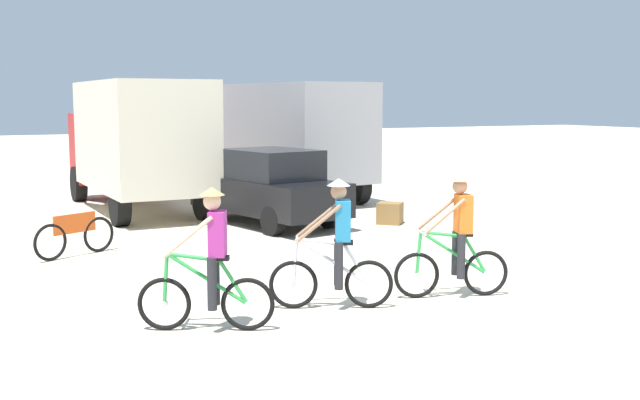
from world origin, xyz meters
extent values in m
plane|color=beige|center=(0.00, 0.00, 0.00)|extent=(120.00, 120.00, 0.00)
cube|color=beige|center=(-1.88, 11.41, 2.00)|extent=(2.47, 5.23, 2.70)
cube|color=#B21E1E|center=(-1.93, 14.81, 1.50)|extent=(2.22, 1.53, 2.00)
cube|color=black|center=(-1.94, 15.51, 1.85)|extent=(2.02, 0.11, 0.80)
cylinder|color=black|center=(-2.95, 14.70, 0.50)|extent=(0.33, 1.00, 1.00)
cylinder|color=black|center=(-0.91, 14.72, 0.50)|extent=(0.33, 1.00, 1.00)
cylinder|color=black|center=(-2.88, 9.71, 0.50)|extent=(0.33, 1.00, 1.00)
cylinder|color=black|center=(-0.84, 9.73, 0.50)|extent=(0.33, 1.00, 1.00)
cube|color=#9E9EA3|center=(2.68, 12.07, 2.00)|extent=(2.81, 5.37, 2.70)
cube|color=#B21E1E|center=(2.41, 15.46, 1.50)|extent=(2.31, 1.67, 2.00)
cube|color=black|center=(2.36, 16.16, 1.85)|extent=(2.02, 0.24, 0.80)
cylinder|color=black|center=(1.40, 15.28, 0.50)|extent=(0.40, 1.02, 1.00)
cylinder|color=black|center=(3.44, 15.44, 0.50)|extent=(0.40, 1.02, 1.00)
cylinder|color=black|center=(1.80, 10.30, 0.50)|extent=(0.40, 1.02, 1.00)
cylinder|color=black|center=(3.83, 10.46, 0.50)|extent=(0.40, 1.02, 1.00)
cube|color=black|center=(0.25, 8.35, 0.70)|extent=(2.56, 4.47, 0.76)
cube|color=black|center=(0.28, 8.21, 1.42)|extent=(1.98, 2.38, 0.68)
cylinder|color=black|center=(-0.77, 9.48, 0.32)|extent=(0.34, 0.67, 0.64)
cylinder|color=black|center=(0.75, 9.79, 0.32)|extent=(0.34, 0.67, 0.64)
cylinder|color=black|center=(-0.26, 6.92, 0.32)|extent=(0.34, 0.67, 0.64)
cylinder|color=black|center=(1.27, 7.23, 0.32)|extent=(0.34, 0.67, 0.64)
torus|color=black|center=(-4.20, 1.25, 0.34)|extent=(0.63, 0.37, 0.68)
cylinder|color=silver|center=(-4.20, 1.25, 0.34)|extent=(0.11, 0.11, 0.08)
torus|color=black|center=(-3.27, 0.76, 0.34)|extent=(0.63, 0.37, 0.68)
cylinder|color=silver|center=(-3.27, 0.76, 0.34)|extent=(0.11, 0.11, 0.08)
cylinder|color=green|center=(-3.72, 0.99, 0.66)|extent=(0.93, 0.52, 0.68)
cylinder|color=green|center=(-3.87, 1.07, 0.94)|extent=(0.61, 0.35, 0.13)
cylinder|color=green|center=(-3.43, 0.84, 0.62)|extent=(0.37, 0.22, 0.59)
cylinder|color=green|center=(-4.18, 1.23, 0.66)|extent=(0.11, 0.09, 0.64)
cylinder|color=silver|center=(-4.16, 1.22, 0.98)|extent=(0.27, 0.48, 0.04)
cube|color=black|center=(-3.58, 0.92, 0.93)|extent=(0.27, 0.22, 0.06)
cube|color=#AD2D8C|center=(-3.60, 0.93, 1.24)|extent=(0.33, 0.38, 0.56)
sphere|color=beige|center=(-3.65, 0.96, 1.64)|extent=(0.22, 0.22, 0.22)
cone|color=tan|center=(-3.65, 0.96, 1.77)|extent=(0.32, 0.32, 0.10)
cylinder|color=#26262B|center=(-3.71, 0.84, 0.63)|extent=(0.12, 0.12, 0.66)
cylinder|color=#26262B|center=(-3.59, 1.07, 0.63)|extent=(0.12, 0.12, 0.66)
cylinder|color=beige|center=(-3.98, 0.93, 1.23)|extent=(0.59, 0.30, 0.53)
cylinder|color=beige|center=(-3.81, 1.24, 1.23)|extent=(0.56, 0.37, 0.53)
torus|color=black|center=(-2.32, 1.44, 0.34)|extent=(0.64, 0.35, 0.68)
cylinder|color=silver|center=(-2.32, 1.44, 0.34)|extent=(0.11, 0.11, 0.08)
torus|color=black|center=(-1.38, 0.99, 0.34)|extent=(0.64, 0.35, 0.68)
cylinder|color=silver|center=(-1.38, 0.99, 0.34)|extent=(0.11, 0.11, 0.08)
cylinder|color=silver|center=(-1.83, 1.21, 0.66)|extent=(0.95, 0.49, 0.68)
cylinder|color=silver|center=(-1.98, 1.28, 0.94)|extent=(0.62, 0.33, 0.13)
cylinder|color=silver|center=(-1.53, 1.06, 0.62)|extent=(0.37, 0.21, 0.59)
cylinder|color=silver|center=(-2.30, 1.43, 0.66)|extent=(0.11, 0.09, 0.64)
cylinder|color=silver|center=(-2.28, 1.42, 0.98)|extent=(0.26, 0.48, 0.04)
cube|color=black|center=(-1.69, 1.14, 0.93)|extent=(0.27, 0.21, 0.06)
cube|color=teal|center=(-1.70, 1.15, 1.24)|extent=(0.32, 0.38, 0.56)
sphere|color=#A87A5B|center=(-1.76, 1.17, 1.64)|extent=(0.22, 0.22, 0.22)
cone|color=silver|center=(-1.76, 1.17, 1.77)|extent=(0.32, 0.32, 0.10)
cylinder|color=#26262B|center=(-1.82, 1.06, 0.63)|extent=(0.12, 0.12, 0.66)
cylinder|color=#26262B|center=(-1.70, 1.29, 0.63)|extent=(0.12, 0.12, 0.66)
cylinder|color=#A87A5B|center=(-2.09, 1.13, 1.23)|extent=(0.60, 0.28, 0.53)
cylinder|color=#A87A5B|center=(-1.93, 1.46, 1.23)|extent=(0.57, 0.35, 0.53)
torus|color=black|center=(-0.47, 1.15, 0.34)|extent=(0.66, 0.28, 0.68)
cylinder|color=silver|center=(-0.47, 1.15, 0.34)|extent=(0.10, 0.10, 0.08)
torus|color=black|center=(0.52, 0.80, 0.34)|extent=(0.66, 0.28, 0.68)
cylinder|color=silver|center=(0.52, 0.80, 0.34)|extent=(0.10, 0.10, 0.08)
cylinder|color=green|center=(0.05, 0.97, 0.66)|extent=(0.99, 0.38, 0.68)
cylinder|color=green|center=(-0.12, 1.02, 0.94)|extent=(0.64, 0.26, 0.13)
cylinder|color=green|center=(0.36, 0.86, 0.62)|extent=(0.38, 0.17, 0.59)
cylinder|color=green|center=(-0.45, 1.14, 0.66)|extent=(0.11, 0.08, 0.64)
cylinder|color=silver|center=(-0.43, 1.13, 0.98)|extent=(0.20, 0.50, 0.04)
cube|color=black|center=(0.19, 0.91, 0.93)|extent=(0.27, 0.19, 0.06)
cube|color=orange|center=(0.17, 0.92, 1.24)|extent=(0.29, 0.37, 0.56)
sphere|color=#A87A5B|center=(0.12, 0.94, 1.64)|extent=(0.22, 0.22, 0.22)
cone|color=tan|center=(0.12, 0.94, 1.77)|extent=(0.32, 0.32, 0.10)
cylinder|color=#26262B|center=(0.07, 0.82, 0.63)|extent=(0.12, 0.12, 0.66)
cylinder|color=#26262B|center=(0.16, 1.06, 0.63)|extent=(0.12, 0.12, 0.66)
cylinder|color=#A87A5B|center=(-0.20, 0.86, 1.23)|extent=(0.62, 0.21, 0.53)
cylinder|color=#A87A5B|center=(-0.09, 1.20, 1.23)|extent=(0.60, 0.29, 0.53)
torus|color=black|center=(-3.93, 6.79, 0.34)|extent=(0.64, 0.35, 0.68)
torus|color=black|center=(-4.87, 6.33, 0.34)|extent=(0.64, 0.35, 0.68)
cube|color=#E05119|center=(-4.40, 6.56, 0.62)|extent=(0.82, 0.43, 0.36)
cylinder|color=silver|center=(-3.97, 6.77, 0.95)|extent=(0.25, 0.47, 0.04)
cube|color=olive|center=(2.83, 7.15, 0.25)|extent=(0.75, 0.75, 0.50)
camera|label=1|loc=(-6.74, -8.06, 2.88)|focal=43.38mm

